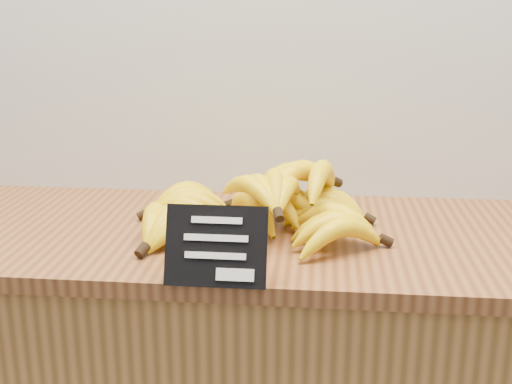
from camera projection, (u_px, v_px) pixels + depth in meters
The scene contains 3 objects.
counter_top at pixel (259, 236), 1.25m from camera, with size 1.51×0.54×0.03m, color brown.
chalkboard_sign at pixel (216, 246), 0.99m from camera, with size 0.16×0.01×0.13m, color black.
banana_pile at pixel (267, 205), 1.24m from camera, with size 0.52×0.39×0.12m.
Camera 1 is at (0.20, 1.58, 1.35)m, focal length 45.00 mm.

